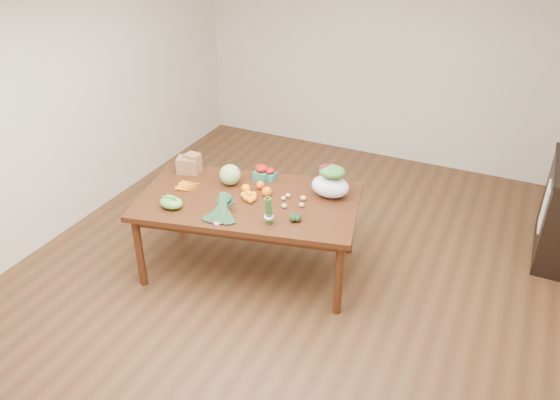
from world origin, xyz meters
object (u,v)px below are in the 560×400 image
at_px(mandarin_cluster, 250,195).
at_px(paper_bag, 188,163).
at_px(salad_bag, 330,183).
at_px(dining_table, 250,234).
at_px(kale_bunch, 220,210).
at_px(asparagus_bundle, 269,210).
at_px(cabbage, 230,175).

bearing_deg(mandarin_cluster, paper_bag, 164.28).
bearing_deg(salad_bag, dining_table, -150.83).
bearing_deg(kale_bunch, dining_table, 69.89).
bearing_deg(dining_table, kale_bunch, -110.11).
bearing_deg(kale_bunch, asparagus_bundle, 1.82).
height_order(cabbage, kale_bunch, cabbage).
bearing_deg(kale_bunch, cabbage, 99.13).
bearing_deg(mandarin_cluster, cabbage, 148.41).
relative_size(asparagus_bundle, salad_bag, 0.73).
bearing_deg(cabbage, mandarin_cluster, -31.59).
height_order(dining_table, paper_bag, paper_bag).
distance_m(paper_bag, mandarin_cluster, 0.81).
height_order(dining_table, kale_bunch, kale_bunch).
height_order(mandarin_cluster, salad_bag, salad_bag).
bearing_deg(asparagus_bundle, dining_table, 127.18).
xyz_separation_m(paper_bag, salad_bag, (1.39, 0.15, 0.04)).
relative_size(paper_bag, salad_bag, 0.78).
relative_size(mandarin_cluster, kale_bunch, 0.45).
relative_size(cabbage, mandarin_cluster, 1.08).
relative_size(dining_table, paper_bag, 7.21).
xyz_separation_m(mandarin_cluster, salad_bag, (0.61, 0.37, 0.09)).
distance_m(mandarin_cluster, salad_bag, 0.72).
height_order(mandarin_cluster, asparagus_bundle, asparagus_bundle).
relative_size(paper_bag, kale_bunch, 0.67).
distance_m(paper_bag, asparagus_bundle, 1.21).
bearing_deg(paper_bag, cabbage, -4.41).
height_order(asparagus_bundle, salad_bag, salad_bag).
xyz_separation_m(asparagus_bundle, salad_bag, (0.29, 0.64, 0.01)).
bearing_deg(cabbage, salad_bag, 11.68).
bearing_deg(cabbage, paper_bag, 175.59).
relative_size(paper_bag, asparagus_bundle, 1.07).
height_order(paper_bag, kale_bunch, paper_bag).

